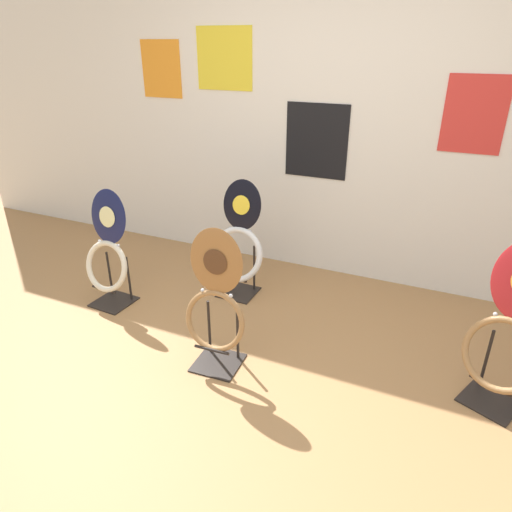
# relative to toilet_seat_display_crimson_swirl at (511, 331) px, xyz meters

# --- Properties ---
(ground_plane) EXTENTS (14.00, 14.00, 0.00)m
(ground_plane) POSITION_rel_toilet_seat_display_crimson_swirl_xyz_m (-1.35, -0.76, -0.46)
(ground_plane) COLOR #A37547
(wall_back) EXTENTS (8.00, 0.07, 2.60)m
(wall_back) POSITION_rel_toilet_seat_display_crimson_swirl_xyz_m (-1.35, 1.20, 0.84)
(wall_back) COLOR silver
(wall_back) RESTS_ON ground_plane
(toilet_seat_display_crimson_swirl) EXTENTS (0.47, 0.41, 0.95)m
(toilet_seat_display_crimson_swirl) POSITION_rel_toilet_seat_display_crimson_swirl_xyz_m (0.00, 0.00, 0.00)
(toilet_seat_display_crimson_swirl) COLOR black
(toilet_seat_display_crimson_swirl) RESTS_ON ground_plane
(toilet_seat_display_jazz_black) EXTENTS (0.43, 0.28, 0.90)m
(toilet_seat_display_jazz_black) POSITION_rel_toilet_seat_display_crimson_swirl_xyz_m (-1.84, 0.50, -0.05)
(toilet_seat_display_jazz_black) COLOR black
(toilet_seat_display_jazz_black) RESTS_ON ground_plane
(toilet_seat_display_navy_moon) EXTENTS (0.40, 0.29, 0.88)m
(toilet_seat_display_navy_moon) POSITION_rel_toilet_seat_display_crimson_swirl_xyz_m (-2.65, -0.03, -0.07)
(toilet_seat_display_navy_moon) COLOR black
(toilet_seat_display_navy_moon) RESTS_ON ground_plane
(toilet_seat_display_woodgrain) EXTENTS (0.39, 0.30, 0.90)m
(toilet_seat_display_woodgrain) POSITION_rel_toilet_seat_display_crimson_swirl_xyz_m (-1.56, -0.36, -0.04)
(toilet_seat_display_woodgrain) COLOR black
(toilet_seat_display_woodgrain) RESTS_ON ground_plane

